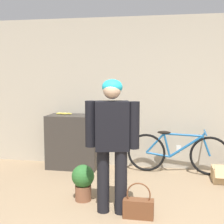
# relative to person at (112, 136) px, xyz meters

# --- Properties ---
(wall_back) EXTENTS (8.00, 0.07, 2.60)m
(wall_back) POSITION_rel_person_xyz_m (0.26, 1.94, 0.39)
(wall_back) COLOR #B7AD99
(wall_back) RESTS_ON ground_plane
(side_shelf) EXTENTS (0.87, 0.49, 0.92)m
(side_shelf) POSITION_rel_person_xyz_m (-0.99, 1.65, -0.45)
(side_shelf) COLOR #38332D
(side_shelf) RESTS_ON ground_plane
(person) EXTENTS (0.63, 0.29, 1.57)m
(person) POSITION_rel_person_xyz_m (0.00, 0.00, 0.00)
(person) COLOR black
(person) RESTS_ON ground_plane
(bicycle) EXTENTS (1.66, 0.46, 0.71)m
(bicycle) POSITION_rel_person_xyz_m (0.78, 1.65, -0.57)
(bicycle) COLOR black
(bicycle) RESTS_ON ground_plane
(banana) EXTENTS (0.30, 0.08, 0.03)m
(banana) POSITION_rel_person_xyz_m (-1.17, 1.71, 0.03)
(banana) COLOR #EAD64C
(banana) RESTS_ON side_shelf
(handbag) EXTENTS (0.34, 0.14, 0.41)m
(handbag) POSITION_rel_person_xyz_m (0.32, -0.09, -0.79)
(handbag) COLOR brown
(handbag) RESTS_ON ground_plane
(potted_plant) EXTENTS (0.29, 0.29, 0.47)m
(potted_plant) POSITION_rel_person_xyz_m (-0.43, 0.28, -0.65)
(potted_plant) COLOR brown
(potted_plant) RESTS_ON ground_plane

